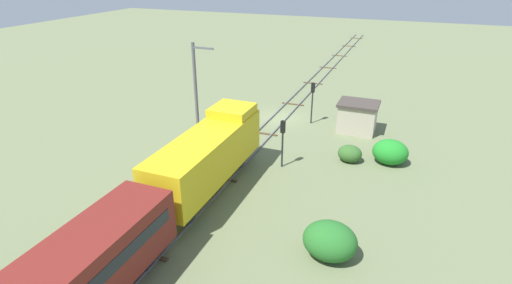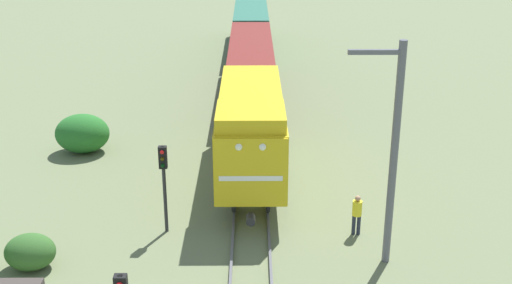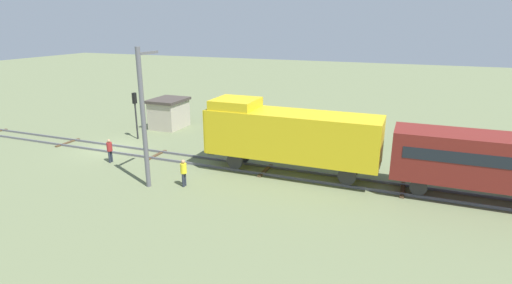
% 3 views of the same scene
% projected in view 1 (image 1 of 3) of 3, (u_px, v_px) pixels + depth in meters
% --- Properties ---
extents(ground_plane, '(156.39, 156.39, 0.00)m').
position_uv_depth(ground_plane, '(280.00, 118.00, 39.35)').
color(ground_plane, '#66704C').
extents(railway_track, '(2.40, 104.26, 0.16)m').
position_uv_depth(railway_track, '(280.00, 117.00, 39.32)').
color(railway_track, '#595960').
rests_on(railway_track, ground).
extents(locomotive, '(2.90, 11.60, 4.60)m').
position_uv_depth(locomotive, '(209.00, 153.00, 25.86)').
color(locomotive, gold).
rests_on(locomotive, railway_track).
extents(traffic_signal_near, '(0.32, 0.34, 3.96)m').
position_uv_depth(traffic_signal_near, '(313.00, 95.00, 36.94)').
color(traffic_signal_near, '#262628').
rests_on(traffic_signal_near, ground).
extents(traffic_signal_mid, '(0.32, 0.34, 3.68)m').
position_uv_depth(traffic_signal_mid, '(283.00, 135.00, 28.99)').
color(traffic_signal_mid, '#262628').
rests_on(traffic_signal_mid, ground).
extents(worker_near_track, '(0.38, 0.38, 1.70)m').
position_uv_depth(worker_near_track, '(249.00, 112.00, 37.88)').
color(worker_near_track, '#262B38').
rests_on(worker_near_track, ground).
extents(worker_by_signal, '(0.38, 0.38, 1.70)m').
position_uv_depth(worker_by_signal, '(195.00, 138.00, 32.45)').
color(worker_by_signal, '#262B38').
rests_on(worker_by_signal, ground).
extents(catenary_mast, '(1.94, 0.28, 8.29)m').
position_uv_depth(catenary_mast, '(196.00, 90.00, 33.00)').
color(catenary_mast, '#595960').
rests_on(catenary_mast, ground).
extents(relay_hut, '(3.50, 2.90, 2.74)m').
position_uv_depth(relay_hut, '(357.00, 117.00, 35.75)').
color(relay_hut, '#B2A893').
rests_on(relay_hut, ground).
extents(bush_near, '(1.83, 1.50, 1.33)m').
position_uv_depth(bush_near, '(350.00, 154.00, 30.53)').
color(bush_near, '#315C26').
rests_on(bush_near, ground).
extents(bush_mid, '(2.65, 2.17, 1.93)m').
position_uv_depth(bush_mid, '(390.00, 152.00, 30.10)').
color(bush_mid, '#1F8326').
rests_on(bush_mid, ground).
extents(bush_far, '(2.82, 2.31, 2.05)m').
position_uv_depth(bush_far, '(330.00, 241.00, 20.44)').
color(bush_far, '#256726').
rests_on(bush_far, ground).
extents(bush_back, '(2.01, 1.65, 1.46)m').
position_uv_depth(bush_back, '(390.00, 149.00, 31.15)').
color(bush_back, '#326026').
rests_on(bush_back, ground).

